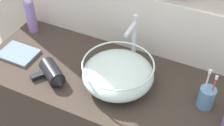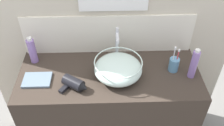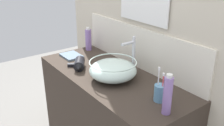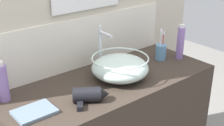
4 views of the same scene
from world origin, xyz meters
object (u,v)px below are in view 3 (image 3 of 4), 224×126
object	(u,v)px
spray_bottle	(88,39)
lotion_bottle	(168,95)
toothbrush_cup	(160,93)
hand_towel	(71,56)
hair_drier	(79,64)
faucet	(132,53)
glass_bowl_sink	(113,70)

from	to	relation	value
spray_bottle	lotion_bottle	bearing A→B (deg)	-10.02
toothbrush_cup	lotion_bottle	bearing A→B (deg)	-30.71
lotion_bottle	hand_towel	size ratio (longest dim) A/B	1.24
hair_drier	spray_bottle	bearing A→B (deg)	138.56
faucet	glass_bowl_sink	bearing A→B (deg)	-90.00
glass_bowl_sink	spray_bottle	distance (m)	0.64
glass_bowl_sink	hand_towel	distance (m)	0.56
toothbrush_cup	hand_towel	xyz separation A→B (m)	(-0.95, -0.08, -0.05)
faucet	hair_drier	bearing A→B (deg)	-136.22
hand_towel	hair_drier	bearing A→B (deg)	-15.79
spray_bottle	hair_drier	bearing A→B (deg)	-41.44
faucet	hair_drier	distance (m)	0.42
toothbrush_cup	spray_bottle	bearing A→B (deg)	172.56
faucet	lotion_bottle	distance (m)	0.54
hair_drier	spray_bottle	size ratio (longest dim) A/B	0.97
glass_bowl_sink	toothbrush_cup	size ratio (longest dim) A/B	1.55
faucet	spray_bottle	xyz separation A→B (m)	(-0.61, 0.01, -0.06)
spray_bottle	faucet	bearing A→B (deg)	-0.66
hair_drier	spray_bottle	world-z (taller)	spray_bottle
lotion_bottle	spray_bottle	xyz separation A→B (m)	(-1.12, 0.20, -0.01)
spray_bottle	hand_towel	size ratio (longest dim) A/B	1.13
hair_drier	toothbrush_cup	world-z (taller)	toothbrush_cup
toothbrush_cup	lotion_bottle	distance (m)	0.14
lotion_bottle	glass_bowl_sink	bearing A→B (deg)	177.89
spray_bottle	hand_towel	bearing A→B (deg)	-74.54
hair_drier	toothbrush_cup	bearing A→B (deg)	12.61
toothbrush_cup	spray_bottle	world-z (taller)	spray_bottle
glass_bowl_sink	faucet	distance (m)	0.19
hand_towel	spray_bottle	bearing A→B (deg)	105.46
faucet	spray_bottle	world-z (taller)	faucet
hair_drier	spray_bottle	xyz separation A→B (m)	(-0.32, 0.28, 0.06)
hair_drier	glass_bowl_sink	bearing A→B (deg)	20.05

